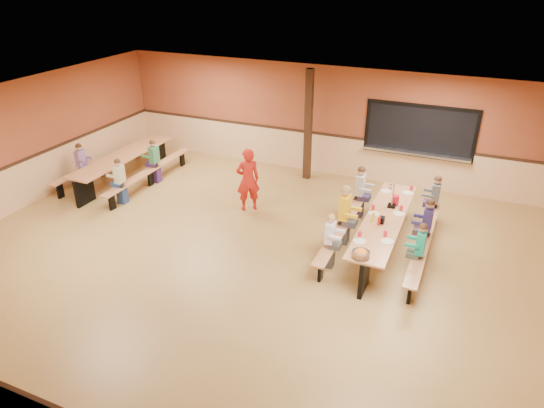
% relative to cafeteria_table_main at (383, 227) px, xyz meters
% --- Properties ---
extents(ground, '(12.00, 12.00, 0.00)m').
position_rel_cafeteria_table_main_xyz_m(ground, '(-2.51, -1.46, -0.53)').
color(ground, olive).
rests_on(ground, ground).
extents(room_envelope, '(12.04, 10.04, 3.02)m').
position_rel_cafeteria_table_main_xyz_m(room_envelope, '(-2.51, -1.46, 0.16)').
color(room_envelope, brown).
rests_on(room_envelope, ground).
extents(kitchen_pass_through, '(2.78, 0.28, 1.38)m').
position_rel_cafeteria_table_main_xyz_m(kitchen_pass_through, '(0.09, 3.50, 0.96)').
color(kitchen_pass_through, black).
rests_on(kitchen_pass_through, ground).
extents(structural_post, '(0.18, 0.18, 3.00)m').
position_rel_cafeteria_table_main_xyz_m(structural_post, '(-2.71, 2.94, 0.97)').
color(structural_post, black).
rests_on(structural_post, ground).
extents(cafeteria_table_main, '(1.91, 3.70, 0.74)m').
position_rel_cafeteria_table_main_xyz_m(cafeteria_table_main, '(0.00, 0.00, 0.00)').
color(cafeteria_table_main, '#B57348').
rests_on(cafeteria_table_main, ground).
extents(cafeteria_table_second, '(1.91, 3.70, 0.74)m').
position_rel_cafeteria_table_main_xyz_m(cafeteria_table_second, '(-7.22, 0.79, 0.00)').
color(cafeteria_table_second, '#B57348').
rests_on(cafeteria_table_second, ground).
extents(seated_child_white_left, '(0.34, 0.27, 1.14)m').
position_rel_cafeteria_table_main_xyz_m(seated_child_white_left, '(-0.83, -1.04, 0.04)').
color(seated_child_white_left, white).
rests_on(seated_child_white_left, ground).
extents(seated_adult_yellow, '(0.42, 0.34, 1.31)m').
position_rel_cafeteria_table_main_xyz_m(seated_adult_yellow, '(-0.83, -0.04, 0.13)').
color(seated_adult_yellow, yellow).
rests_on(seated_adult_yellow, ground).
extents(seated_child_grey_left, '(0.38, 0.31, 1.24)m').
position_rel_cafeteria_table_main_xyz_m(seated_child_grey_left, '(-0.83, 1.28, 0.09)').
color(seated_child_grey_left, '#B4B4B4').
rests_on(seated_child_grey_left, ground).
extents(seated_child_teal_right, '(0.35, 0.28, 1.16)m').
position_rel_cafeteria_table_main_xyz_m(seated_child_teal_right, '(0.83, -0.75, 0.05)').
color(seated_child_teal_right, '#168E6C').
rests_on(seated_child_teal_right, ground).
extents(seated_child_navy_right, '(0.38, 0.31, 1.23)m').
position_rel_cafeteria_table_main_xyz_m(seated_child_navy_right, '(0.83, 0.18, 0.09)').
color(seated_child_navy_right, '#282153').
rests_on(seated_child_navy_right, ground).
extents(seated_child_char_right, '(0.36, 0.29, 1.19)m').
position_rel_cafeteria_table_main_xyz_m(seated_child_char_right, '(0.83, 1.55, 0.07)').
color(seated_child_char_right, '#4F5459').
rests_on(seated_child_char_right, ground).
extents(seated_child_purple_sec, '(0.34, 0.28, 1.16)m').
position_rel_cafeteria_table_main_xyz_m(seated_child_purple_sec, '(-8.04, 0.11, 0.05)').
color(seated_child_purple_sec, '#8A6599').
rests_on(seated_child_purple_sec, ground).
extents(seated_child_green_sec, '(0.36, 0.29, 1.19)m').
position_rel_cafeteria_table_main_xyz_m(seated_child_green_sec, '(-6.39, 1.05, 0.07)').
color(seated_child_green_sec, '#397C50').
rests_on(seated_child_green_sec, ground).
extents(seated_child_tan_sec, '(0.34, 0.28, 1.15)m').
position_rel_cafeteria_table_main_xyz_m(seated_child_tan_sec, '(-6.39, -0.37, 0.05)').
color(seated_child_tan_sec, '#B9B792').
rests_on(seated_child_tan_sec, ground).
extents(standing_woman, '(0.68, 0.65, 1.56)m').
position_rel_cafeteria_table_main_xyz_m(standing_woman, '(-3.36, 0.57, 0.25)').
color(standing_woman, red).
rests_on(standing_woman, ground).
extents(punch_pitcher, '(0.16, 0.16, 0.22)m').
position_rel_cafeteria_table_main_xyz_m(punch_pitcher, '(0.08, 0.69, 0.32)').
color(punch_pitcher, red).
rests_on(punch_pitcher, cafeteria_table_main).
extents(chip_bowl, '(0.32, 0.32, 0.15)m').
position_rel_cafeteria_table_main_xyz_m(chip_bowl, '(-0.09, -1.63, 0.29)').
color(chip_bowl, orange).
rests_on(chip_bowl, cafeteria_table_main).
extents(napkin_dispenser, '(0.10, 0.14, 0.13)m').
position_rel_cafeteria_table_main_xyz_m(napkin_dispenser, '(-0.01, -0.22, 0.28)').
color(napkin_dispenser, black).
rests_on(napkin_dispenser, cafeteria_table_main).
extents(condiment_mustard, '(0.06, 0.06, 0.17)m').
position_rel_cafeteria_table_main_xyz_m(condiment_mustard, '(-0.19, -0.18, 0.30)').
color(condiment_mustard, yellow).
rests_on(condiment_mustard, cafeteria_table_main).
extents(condiment_ketchup, '(0.06, 0.06, 0.17)m').
position_rel_cafeteria_table_main_xyz_m(condiment_ketchup, '(-0.05, -0.32, 0.30)').
color(condiment_ketchup, '#B2140F').
rests_on(condiment_ketchup, cafeteria_table_main).
extents(table_paddle, '(0.16, 0.16, 0.56)m').
position_rel_cafeteria_table_main_xyz_m(table_paddle, '(0.04, 0.57, 0.35)').
color(table_paddle, black).
rests_on(table_paddle, cafeteria_table_main).
extents(place_settings, '(0.65, 3.30, 0.11)m').
position_rel_cafeteria_table_main_xyz_m(place_settings, '(0.00, 0.00, 0.27)').
color(place_settings, beige).
rests_on(place_settings, cafeteria_table_main).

